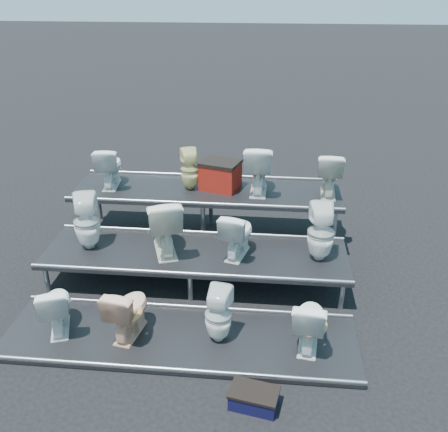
# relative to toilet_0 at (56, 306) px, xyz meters

# --- Properties ---
(ground) EXTENTS (80.00, 80.00, 0.00)m
(ground) POSITION_rel_toilet_0_xyz_m (1.48, 1.30, -0.38)
(ground) COLOR black
(ground) RESTS_ON ground
(tier_front) EXTENTS (4.20, 1.20, 0.06)m
(tier_front) POSITION_rel_toilet_0_xyz_m (1.48, 0.00, -0.35)
(tier_front) COLOR black
(tier_front) RESTS_ON ground
(tier_mid) EXTENTS (4.20, 1.20, 0.46)m
(tier_mid) POSITION_rel_toilet_0_xyz_m (1.48, 1.30, -0.15)
(tier_mid) COLOR black
(tier_mid) RESTS_ON ground
(tier_back) EXTENTS (4.20, 1.20, 0.86)m
(tier_back) POSITION_rel_toilet_0_xyz_m (1.48, 2.60, 0.05)
(tier_back) COLOR black
(tier_back) RESTS_ON ground
(toilet_0) EXTENTS (0.55, 0.72, 0.65)m
(toilet_0) POSITION_rel_toilet_0_xyz_m (0.00, 0.00, 0.00)
(toilet_0) COLOR white
(toilet_0) RESTS_ON tier_front
(toilet_1) EXTENTS (0.49, 0.72, 0.67)m
(toilet_1) POSITION_rel_toilet_0_xyz_m (0.88, 0.00, 0.01)
(toilet_1) COLOR #E9B090
(toilet_1) RESTS_ON tier_front
(toilet_2) EXTENTS (0.36, 0.37, 0.69)m
(toilet_2) POSITION_rel_toilet_0_xyz_m (1.94, 0.00, 0.02)
(toilet_2) COLOR white
(toilet_2) RESTS_ON tier_front
(toilet_3) EXTENTS (0.45, 0.69, 0.67)m
(toilet_3) POSITION_rel_toilet_0_xyz_m (2.98, 0.00, 0.01)
(toilet_3) COLOR white
(toilet_3) RESTS_ON tier_front
(toilet_4) EXTENTS (0.45, 0.45, 0.80)m
(toilet_4) POSITION_rel_toilet_0_xyz_m (-0.03, 1.30, 0.47)
(toilet_4) COLOR white
(toilet_4) RESTS_ON tier_mid
(toilet_5) EXTENTS (0.70, 0.91, 0.82)m
(toilet_5) POSITION_rel_toilet_0_xyz_m (1.05, 1.30, 0.49)
(toilet_5) COLOR silver
(toilet_5) RESTS_ON tier_mid
(toilet_6) EXTENTS (0.52, 0.71, 0.65)m
(toilet_6) POSITION_rel_toilet_0_xyz_m (2.06, 1.30, 0.40)
(toilet_6) COLOR white
(toilet_6) RESTS_ON tier_mid
(toilet_7) EXTENTS (0.37, 0.38, 0.79)m
(toilet_7) POSITION_rel_toilet_0_xyz_m (3.17, 1.30, 0.47)
(toilet_7) COLOR white
(toilet_7) RESTS_ON tier_mid
(toilet_8) EXTENTS (0.42, 0.67, 0.66)m
(toilet_8) POSITION_rel_toilet_0_xyz_m (-0.07, 2.60, 0.80)
(toilet_8) COLOR white
(toilet_8) RESTS_ON tier_back
(toilet_9) EXTENTS (0.37, 0.37, 0.65)m
(toilet_9) POSITION_rel_toilet_0_xyz_m (1.22, 2.60, 0.80)
(toilet_9) COLOR beige
(toilet_9) RESTS_ON tier_back
(toilet_10) EXTENTS (0.45, 0.77, 0.77)m
(toilet_10) POSITION_rel_toilet_0_xyz_m (2.29, 2.60, 0.86)
(toilet_10) COLOR white
(toilet_10) RESTS_ON tier_back
(toilet_11) EXTENTS (0.43, 0.70, 0.69)m
(toilet_11) POSITION_rel_toilet_0_xyz_m (3.37, 2.60, 0.82)
(toilet_11) COLOR silver
(toilet_11) RESTS_ON tier_back
(red_crate) EXTENTS (0.67, 0.59, 0.41)m
(red_crate) POSITION_rel_toilet_0_xyz_m (1.69, 2.66, 0.68)
(red_crate) COLOR maroon
(red_crate) RESTS_ON tier_back
(step_stool) EXTENTS (0.52, 0.37, 0.17)m
(step_stool) POSITION_rel_toilet_0_xyz_m (2.40, -0.92, -0.30)
(step_stool) COLOR black
(step_stool) RESTS_ON ground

